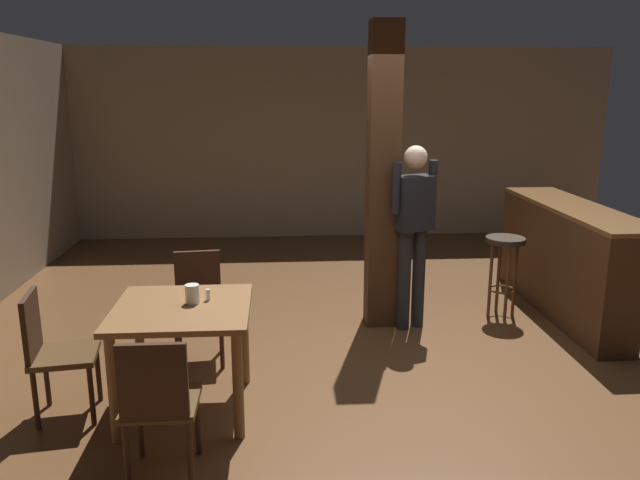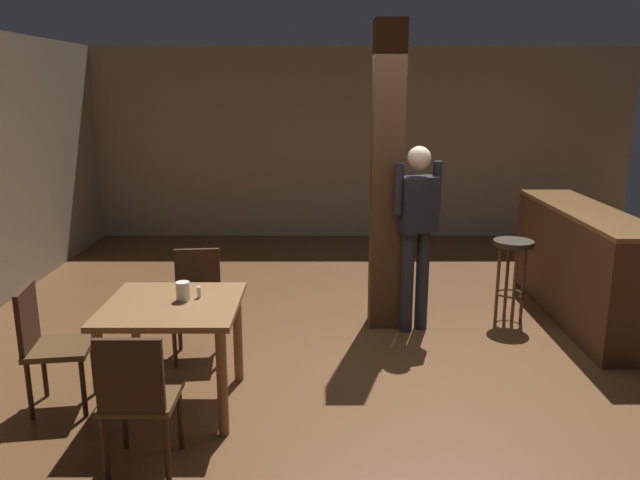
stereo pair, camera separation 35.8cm
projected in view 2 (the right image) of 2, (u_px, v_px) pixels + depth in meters
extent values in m
plane|color=brown|center=(397.00, 358.00, 5.25)|extent=(10.80, 10.80, 0.00)
cube|color=gray|center=(365.00, 144.00, 9.29)|extent=(8.00, 0.10, 2.80)
cube|color=#422816|center=(389.00, 180.00, 5.69)|extent=(0.28, 0.28, 2.80)
cube|color=brown|center=(175.00, 305.00, 4.32)|extent=(0.92, 0.92, 0.04)
cylinder|color=brown|center=(240.00, 336.00, 4.79)|extent=(0.07, 0.07, 0.74)
cylinder|color=brown|center=(138.00, 335.00, 4.79)|extent=(0.07, 0.07, 0.74)
cylinder|color=brown|center=(225.00, 383.00, 4.03)|extent=(0.07, 0.07, 0.74)
cylinder|color=brown|center=(104.00, 382.00, 4.03)|extent=(0.07, 0.07, 0.74)
cube|color=#4C3319|center=(144.00, 397.00, 3.67)|extent=(0.42, 0.42, 0.04)
cube|color=#382114|center=(132.00, 377.00, 3.43)|extent=(0.38, 0.04, 0.45)
cylinder|color=#382114|center=(127.00, 416.00, 3.89)|extent=(0.04, 0.04, 0.43)
cylinder|color=#382114|center=(183.00, 416.00, 3.89)|extent=(0.04, 0.04, 0.43)
cylinder|color=#382114|center=(108.00, 448.00, 3.55)|extent=(0.04, 0.04, 0.43)
cylinder|color=#382114|center=(169.00, 448.00, 3.55)|extent=(0.04, 0.04, 0.43)
cube|color=#4C3319|center=(63.00, 347.00, 4.37)|extent=(0.48, 0.48, 0.04)
cube|color=#382114|center=(30.00, 319.00, 4.29)|extent=(0.09, 0.38, 0.45)
cylinder|color=#382114|center=(96.00, 365.00, 4.61)|extent=(0.04, 0.04, 0.43)
cylinder|color=#382114|center=(86.00, 387.00, 4.28)|extent=(0.04, 0.04, 0.43)
cylinder|color=#382114|center=(47.00, 368.00, 4.57)|extent=(0.04, 0.04, 0.43)
cylinder|color=#382114|center=(32.00, 390.00, 4.23)|extent=(0.04, 0.04, 0.43)
cube|color=#4C3319|center=(200.00, 307.00, 5.17)|extent=(0.46, 0.46, 0.04)
cube|color=#382114|center=(200.00, 274.00, 5.30)|extent=(0.38, 0.08, 0.45)
cylinder|color=#382114|center=(221.00, 340.00, 5.07)|extent=(0.04, 0.04, 0.43)
cylinder|color=#382114|center=(177.00, 341.00, 5.04)|extent=(0.04, 0.04, 0.43)
cylinder|color=#382114|center=(223.00, 324.00, 5.41)|extent=(0.04, 0.04, 0.43)
cylinder|color=#382114|center=(182.00, 325.00, 5.37)|extent=(0.04, 0.04, 0.43)
cylinder|color=silver|center=(185.00, 291.00, 4.35)|extent=(0.10, 0.10, 0.13)
cylinder|color=silver|center=(201.00, 292.00, 4.40)|extent=(0.03, 0.03, 0.08)
cube|color=black|center=(420.00, 204.00, 5.60)|extent=(0.39, 0.31, 0.50)
sphere|color=beige|center=(422.00, 158.00, 5.50)|extent=(0.27, 0.27, 0.21)
cylinder|color=#232328|center=(425.00, 280.00, 5.80)|extent=(0.16, 0.16, 0.95)
cylinder|color=#232328|center=(409.00, 282.00, 5.74)|extent=(0.16, 0.16, 0.95)
cylinder|color=black|center=(439.00, 187.00, 5.63)|extent=(0.10, 0.10, 0.46)
cylinder|color=black|center=(402.00, 189.00, 5.49)|extent=(0.10, 0.10, 0.46)
cube|color=brown|center=(591.00, 212.00, 5.92)|extent=(0.56, 2.36, 0.04)
cube|color=#422816|center=(575.00, 267.00, 6.05)|extent=(0.36, 2.36, 1.05)
cylinder|color=#2D2319|center=(516.00, 243.00, 5.93)|extent=(0.38, 0.38, 0.05)
torus|color=brown|center=(512.00, 294.00, 6.05)|extent=(0.27, 0.27, 0.02)
cylinder|color=brown|center=(509.00, 280.00, 6.14)|extent=(0.03, 0.03, 0.75)
cylinder|color=brown|center=(517.00, 287.00, 5.91)|extent=(0.03, 0.03, 0.75)
cylinder|color=brown|center=(526.00, 284.00, 6.02)|extent=(0.03, 0.03, 0.75)
cylinder|color=brown|center=(500.00, 283.00, 6.03)|extent=(0.03, 0.03, 0.75)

